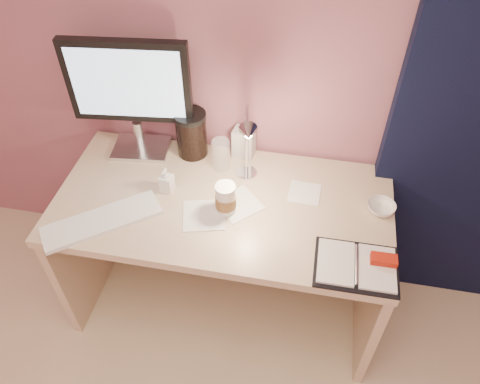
% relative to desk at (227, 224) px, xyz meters
% --- Properties ---
extents(desk, '(1.40, 0.70, 0.73)m').
position_rel_desk_xyz_m(desk, '(0.00, 0.00, 0.00)').
color(desk, tan).
rests_on(desk, ground).
extents(monitor, '(0.52, 0.21, 0.55)m').
position_rel_desk_xyz_m(monitor, '(-0.44, 0.18, 0.56)').
color(monitor, silver).
rests_on(monitor, desk).
extents(keyboard, '(0.45, 0.39, 0.02)m').
position_rel_desk_xyz_m(keyboard, '(-0.45, -0.28, 0.24)').
color(keyboard, white).
rests_on(keyboard, desk).
extents(planner, '(0.30, 0.23, 0.05)m').
position_rel_desk_xyz_m(planner, '(0.56, -0.31, 0.24)').
color(planner, black).
rests_on(planner, desk).
extents(paper_a, '(0.20, 0.20, 0.00)m').
position_rel_desk_xyz_m(paper_a, '(-0.06, -0.16, 0.23)').
color(paper_a, silver).
rests_on(paper_a, desk).
extents(paper_b, '(0.14, 0.14, 0.00)m').
position_rel_desk_xyz_m(paper_b, '(0.33, 0.04, 0.23)').
color(paper_b, silver).
rests_on(paper_b, desk).
extents(paper_c, '(0.23, 0.23, 0.00)m').
position_rel_desk_xyz_m(paper_c, '(0.07, -0.08, 0.23)').
color(paper_c, silver).
rests_on(paper_c, desk).
extents(coffee_cup, '(0.08, 0.08, 0.14)m').
position_rel_desk_xyz_m(coffee_cup, '(0.02, -0.12, 0.29)').
color(coffee_cup, silver).
rests_on(coffee_cup, desk).
extents(clear_cup, '(0.08, 0.08, 0.14)m').
position_rel_desk_xyz_m(clear_cup, '(-0.05, 0.14, 0.30)').
color(clear_cup, white).
rests_on(clear_cup, desk).
extents(bowl, '(0.13, 0.13, 0.04)m').
position_rel_desk_xyz_m(bowl, '(0.64, -0.00, 0.24)').
color(bowl, silver).
rests_on(bowl, desk).
extents(lotion_bottle, '(0.06, 0.06, 0.12)m').
position_rel_desk_xyz_m(lotion_bottle, '(-0.24, -0.05, 0.28)').
color(lotion_bottle, silver).
rests_on(lotion_bottle, desk).
extents(dark_jar, '(0.14, 0.14, 0.19)m').
position_rel_desk_xyz_m(dark_jar, '(-0.20, 0.21, 0.32)').
color(dark_jar, black).
rests_on(dark_jar, desk).
extents(product_box, '(0.10, 0.09, 0.14)m').
position_rel_desk_xyz_m(product_box, '(0.03, 0.24, 0.30)').
color(product_box, silver).
rests_on(product_box, desk).
extents(desk_lamp, '(0.12, 0.24, 0.39)m').
position_rel_desk_xyz_m(desk_lamp, '(0.05, 0.01, 0.47)').
color(desk_lamp, silver).
rests_on(desk_lamp, desk).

